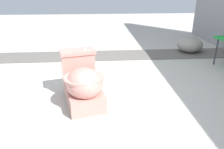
# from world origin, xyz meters

# --- Properties ---
(ground_plane) EXTENTS (14.00, 14.00, 0.00)m
(ground_plane) POSITION_xyz_m (0.00, 0.00, 0.00)
(ground_plane) COLOR #B7B2A8
(gravel_strip) EXTENTS (0.56, 8.00, 0.01)m
(gravel_strip) POSITION_xyz_m (-1.34, 0.50, 0.01)
(gravel_strip) COLOR #605B56
(gravel_strip) RESTS_ON ground
(toilet) EXTENTS (0.70, 0.51, 0.52)m
(toilet) POSITION_xyz_m (0.23, -0.16, 0.22)
(toilet) COLOR tan
(toilet) RESTS_ON ground
(boulder_near) EXTENTS (0.66, 0.65, 0.27)m
(boulder_near) POSITION_xyz_m (-1.46, 1.68, 0.14)
(boulder_near) COLOR gray
(boulder_near) RESTS_ON ground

